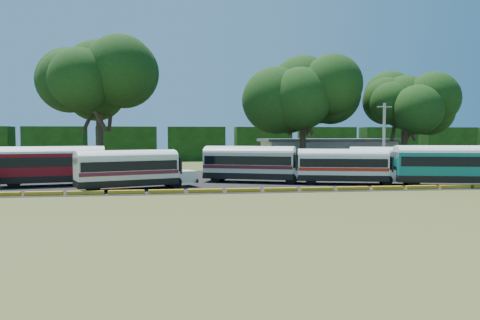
{
  "coord_description": "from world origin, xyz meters",
  "views": [
    {
      "loc": [
        -3.83,
        -35.26,
        4.46
      ],
      "look_at": [
        1.95,
        6.0,
        2.28
      ],
      "focal_mm": 35.0,
      "sensor_mm": 36.0,
      "label": 1
    }
  ],
  "objects": [
    {
      "name": "bus_teal",
      "position": [
        20.21,
        2.8,
        2.06
      ],
      "size": [
        11.26,
        5.22,
        3.6
      ],
      "rotation": [
        0.0,
        0.0,
        -0.24
      ],
      "color": "black",
      "rests_on": "ground"
    },
    {
      "name": "tree_east",
      "position": [
        24.73,
        19.92,
        8.59
      ],
      "size": [
        9.07,
        9.07,
        11.96
      ],
      "color": "#3A2C1D",
      "rests_on": "ground"
    },
    {
      "name": "bus_white_red",
      "position": [
        11.56,
        5.69,
        1.83
      ],
      "size": [
        10.16,
        4.82,
        3.24
      ],
      "rotation": [
        0.0,
        0.0,
        -0.25
      ],
      "color": "black",
      "rests_on": "ground"
    },
    {
      "name": "tree_center",
      "position": [
        11.92,
        21.08,
        10.12
      ],
      "size": [
        11.3,
        11.3,
        14.3
      ],
      "color": "#3A2C1D",
      "rests_on": "ground"
    },
    {
      "name": "curb",
      "position": [
        -0.0,
        1.0,
        0.15
      ],
      "size": [
        53.7,
        0.45,
        0.3
      ],
      "color": "gold",
      "rests_on": "ground"
    },
    {
      "name": "tree_west",
      "position": [
        -12.36,
        20.35,
        11.08
      ],
      "size": [
        11.58,
        11.58,
        15.37
      ],
      "color": "#3A2C1D",
      "rests_on": "ground"
    },
    {
      "name": "bus_white_blue",
      "position": [
        17.94,
        8.9,
        1.88
      ],
      "size": [
        10.38,
        5.61,
        3.33
      ],
      "rotation": [
        0.0,
        0.0,
        -0.33
      ],
      "color": "black",
      "rests_on": "ground"
    },
    {
      "name": "treeline_backdrop",
      "position": [
        0.0,
        48.0,
        3.0
      ],
      "size": [
        130.0,
        4.0,
        6.0
      ],
      "color": "black",
      "rests_on": "ground"
    },
    {
      "name": "bus_cream_east",
      "position": [
        3.47,
        8.53,
        1.96
      ],
      "size": [
        10.75,
        6.23,
        3.46
      ],
      "rotation": [
        0.0,
        0.0,
        -0.37
      ],
      "color": "black",
      "rests_on": "ground"
    },
    {
      "name": "utility_pole",
      "position": [
        17.95,
        11.23,
        4.04
      ],
      "size": [
        1.6,
        0.3,
        7.86
      ],
      "color": "gray",
      "rests_on": "ground"
    },
    {
      "name": "asphalt_strip",
      "position": [
        1.0,
        12.0,
        0.01
      ],
      "size": [
        64.0,
        24.0,
        0.02
      ],
      "primitive_type": "cube",
      "color": "black",
      "rests_on": "ground"
    },
    {
      "name": "bus_cream_west",
      "position": [
        -7.52,
        4.03,
        1.85
      ],
      "size": [
        10.17,
        5.79,
        3.27
      ],
      "rotation": [
        0.0,
        0.0,
        0.36
      ],
      "color": "black",
      "rests_on": "ground"
    },
    {
      "name": "terminal_building",
      "position": [
        18.0,
        30.0,
        2.03
      ],
      "size": [
        19.0,
        9.0,
        4.0
      ],
      "color": "beige",
      "rests_on": "ground"
    },
    {
      "name": "ground",
      "position": [
        0.0,
        0.0,
        0.0
      ],
      "size": [
        160.0,
        160.0,
        0.0
      ],
      "primitive_type": "plane",
      "color": "#384F1A",
      "rests_on": "ground"
    },
    {
      "name": "bus_red",
      "position": [
        -14.27,
        7.97,
        2.02
      ],
      "size": [
        11.01,
        4.82,
        3.52
      ],
      "rotation": [
        0.0,
        0.0,
        0.21
      ],
      "color": "black",
      "rests_on": "ground"
    }
  ]
}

